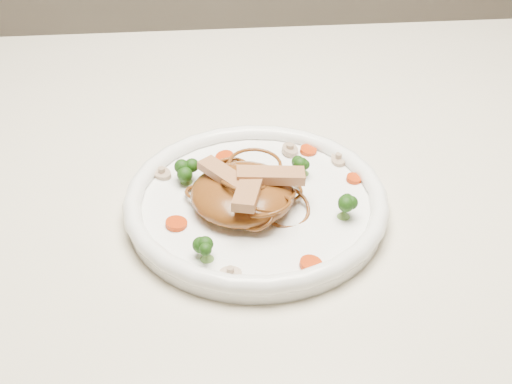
{
  "coord_description": "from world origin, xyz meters",
  "views": [
    {
      "loc": [
        -0.08,
        -0.71,
        1.26
      ],
      "look_at": [
        -0.03,
        -0.07,
        0.78
      ],
      "focal_mm": 52.62,
      "sensor_mm": 36.0,
      "label": 1
    }
  ],
  "objects": [
    {
      "name": "carrot_2",
      "position": [
        0.08,
        -0.04,
        0.77
      ],
      "size": [
        0.02,
        0.02,
        0.0
      ],
      "primitive_type": "cylinder",
      "rotation": [
        0.0,
        0.0,
        0.42
      ],
      "color": "#BE3306",
      "rests_on": "plate"
    },
    {
      "name": "carrot_4",
      "position": [
        0.01,
        -0.18,
        0.77
      ],
      "size": [
        0.03,
        0.03,
        0.0
      ],
      "primitive_type": "cylinder",
      "rotation": [
        0.0,
        0.0,
        -0.14
      ],
      "color": "#BE3306",
      "rests_on": "plate"
    },
    {
      "name": "broccoli_1",
      "position": [
        -0.1,
        -0.03,
        0.78
      ],
      "size": [
        0.03,
        0.03,
        0.03
      ],
      "primitive_type": null,
      "rotation": [
        0.0,
        0.0,
        -0.07
      ],
      "color": "#1C480F",
      "rests_on": "plate"
    },
    {
      "name": "mushroom_2",
      "position": [
        -0.13,
        -0.02,
        0.77
      ],
      "size": [
        0.03,
        0.03,
        0.01
      ],
      "primitive_type": "cylinder",
      "rotation": [
        0.0,
        0.0,
        -0.72
      ],
      "color": "beige",
      "rests_on": "plate"
    },
    {
      "name": "chicken_b",
      "position": [
        -0.06,
        -0.07,
        0.8
      ],
      "size": [
        0.06,
        0.06,
        0.01
      ],
      "primitive_type": "cube",
      "rotation": [
        0.0,
        0.0,
        2.28
      ],
      "color": "tan",
      "rests_on": "noodle_mound"
    },
    {
      "name": "broccoli_0",
      "position": [
        0.03,
        -0.03,
        0.78
      ],
      "size": [
        0.02,
        0.02,
        0.03
      ],
      "primitive_type": null,
      "rotation": [
        0.0,
        0.0,
        -0.09
      ],
      "color": "#1C480F",
      "rests_on": "plate"
    },
    {
      "name": "table",
      "position": [
        0.0,
        0.0,
        0.65
      ],
      "size": [
        1.2,
        0.8,
        0.75
      ],
      "color": "silver",
      "rests_on": "ground"
    },
    {
      "name": "broccoli_3",
      "position": [
        0.06,
        -0.11,
        0.78
      ],
      "size": [
        0.03,
        0.03,
        0.03
      ],
      "primitive_type": null,
      "rotation": [
        0.0,
        0.0,
        -0.19
      ],
      "color": "#1C480F",
      "rests_on": "plate"
    },
    {
      "name": "carrot_0",
      "position": [
        0.04,
        0.02,
        0.77
      ],
      "size": [
        0.03,
        0.03,
        0.0
      ],
      "primitive_type": "cylinder",
      "rotation": [
        0.0,
        0.0,
        -0.4
      ],
      "color": "#BE3306",
      "rests_on": "plate"
    },
    {
      "name": "plate",
      "position": [
        -0.03,
        -0.07,
        0.76
      ],
      "size": [
        0.33,
        0.33,
        0.02
      ],
      "primitive_type": "cylinder",
      "rotation": [
        0.0,
        0.0,
        -0.2
      ],
      "color": "white",
      "rests_on": "table"
    },
    {
      "name": "chicken_a",
      "position": [
        -0.02,
        -0.08,
        0.8
      ],
      "size": [
        0.07,
        0.03,
        0.01
      ],
      "primitive_type": "cube",
      "rotation": [
        0.0,
        0.0,
        -0.05
      ],
      "color": "tan",
      "rests_on": "noodle_mound"
    },
    {
      "name": "carrot_3",
      "position": [
        -0.06,
        0.01,
        0.77
      ],
      "size": [
        0.03,
        0.03,
        0.0
      ],
      "primitive_type": "cylinder",
      "rotation": [
        0.0,
        0.0,
        -0.3
      ],
      "color": "#BE3306",
      "rests_on": "plate"
    },
    {
      "name": "carrot_1",
      "position": [
        -0.12,
        -0.11,
        0.77
      ],
      "size": [
        0.03,
        0.03,
        0.0
      ],
      "primitive_type": "cylinder",
      "rotation": [
        0.0,
        0.0,
        0.37
      ],
      "color": "#BE3306",
      "rests_on": "plate"
    },
    {
      "name": "noodle_mound",
      "position": [
        -0.04,
        -0.08,
        0.78
      ],
      "size": [
        0.13,
        0.13,
        0.04
      ],
      "primitive_type": "ellipsoid",
      "rotation": [
        0.0,
        0.0,
        0.23
      ],
      "color": "brown",
      "rests_on": "plate"
    },
    {
      "name": "mushroom_0",
      "position": [
        -0.06,
        -0.19,
        0.77
      ],
      "size": [
        0.02,
        0.02,
        0.01
      ],
      "primitive_type": "cylinder",
      "rotation": [
        0.0,
        0.0,
        -0.05
      ],
      "color": "beige",
      "rests_on": "plate"
    },
    {
      "name": "mushroom_3",
      "position": [
        0.02,
        0.02,
        0.77
      ],
      "size": [
        0.03,
        0.03,
        0.01
      ],
      "primitive_type": "cylinder",
      "rotation": [
        0.0,
        0.0,
        1.57
      ],
      "color": "beige",
      "rests_on": "plate"
    },
    {
      "name": "broccoli_2",
      "position": [
        -0.09,
        -0.16,
        0.78
      ],
      "size": [
        0.03,
        0.03,
        0.03
      ],
      "primitive_type": null,
      "rotation": [
        0.0,
        0.0,
        -0.35
      ],
      "color": "#1C480F",
      "rests_on": "plate"
    },
    {
      "name": "mushroom_1",
      "position": [
        0.07,
        -0.01,
        0.77
      ],
      "size": [
        0.03,
        0.03,
        0.01
      ],
      "primitive_type": "cylinder",
      "rotation": [
        0.0,
        0.0,
        1.61
      ],
      "color": "beige",
      "rests_on": "plate"
    },
    {
      "name": "chicken_c",
      "position": [
        -0.04,
        -0.1,
        0.8
      ],
      "size": [
        0.04,
        0.07,
        0.01
      ],
      "primitive_type": "cube",
      "rotation": [
        0.0,
        0.0,
        4.46
      ],
      "color": "tan",
      "rests_on": "noodle_mound"
    }
  ]
}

